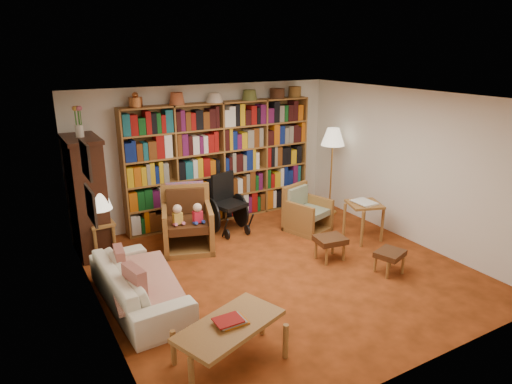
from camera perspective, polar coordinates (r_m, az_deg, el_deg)
floor at (r=6.82m, az=2.99°, el=-9.66°), size 5.00×5.00×0.00m
ceiling at (r=6.09m, az=3.37°, el=11.72°), size 5.00×5.00×0.00m
wall_back at (r=8.48m, az=-6.07°, el=4.79°), size 5.00×0.00×5.00m
wall_front at (r=4.60m, az=20.47°, el=-7.70°), size 5.00×0.00×5.00m
wall_left at (r=5.47m, az=-19.46°, el=-3.49°), size 0.00×5.00×5.00m
wall_right at (r=7.94m, az=18.53°, el=3.07°), size 0.00×5.00×5.00m
bookshelf at (r=8.42m, az=-4.33°, el=4.20°), size 3.60×0.30×2.42m
curio_cabinet at (r=7.47m, az=-20.36°, el=-0.38°), size 0.50×0.95×2.40m
framed_pictures at (r=5.64m, az=-20.22°, el=1.09°), size 0.03×0.52×0.97m
sofa at (r=6.04m, az=-14.44°, el=-11.09°), size 1.96×0.84×0.56m
sofa_throw at (r=6.04m, az=-13.99°, el=-10.83°), size 0.92×1.53×0.04m
cushion_left at (r=6.24m, az=-16.61°, el=-8.54°), size 0.15×0.37×0.36m
cushion_right at (r=5.63m, az=-14.87°, el=-11.39°), size 0.20×0.41×0.40m
side_table_lamp at (r=7.35m, az=-18.63°, el=-4.94°), size 0.36×0.36×0.60m
table_lamp at (r=7.17m, az=-19.04°, el=-1.09°), size 0.37×0.37×0.50m
armchair_leather at (r=7.49m, az=-8.86°, el=-3.84°), size 1.04×1.05×1.01m
armchair_sage at (r=8.17m, az=6.13°, el=-2.61°), size 0.84×0.85×0.81m
wheelchair at (r=8.09m, az=-3.70°, el=-1.61°), size 0.61×0.81×1.01m
floor_lamp at (r=8.74m, az=9.59°, el=6.38°), size 0.45×0.45×1.68m
side_table_papers at (r=7.82m, az=13.36°, el=-2.13°), size 0.66×0.66×0.69m
footstool_a at (r=7.07m, az=9.26°, el=-6.09°), size 0.49×0.43×0.37m
footstool_b at (r=6.88m, az=16.39°, el=-7.59°), size 0.49×0.45×0.34m
coffee_table at (r=4.86m, az=-3.29°, el=-16.60°), size 1.27×0.93×0.50m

